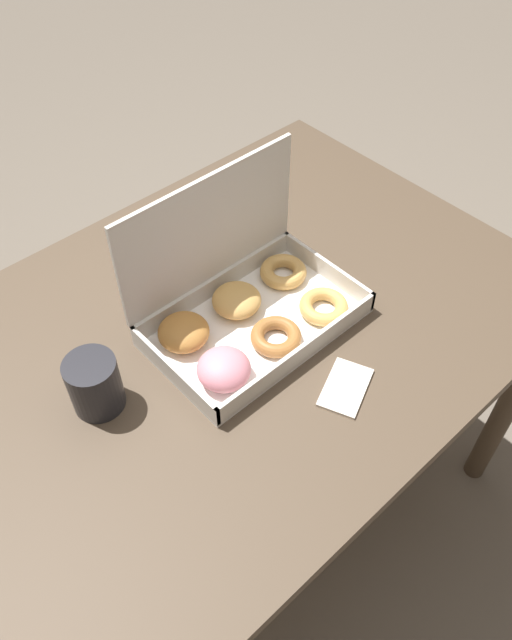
% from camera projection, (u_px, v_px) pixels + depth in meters
% --- Properties ---
extents(ground_plane, '(8.00, 8.00, 0.00)m').
position_uv_depth(ground_plane, '(242.00, 498.00, 1.80)').
color(ground_plane, '#6B6054').
extents(dining_table, '(1.24, 0.89, 0.77)m').
position_uv_depth(dining_table, '(237.00, 353.00, 1.30)').
color(dining_table, '#4C3D2D').
rests_on(dining_table, ground_plane).
extents(donut_box, '(0.40, 0.26, 0.28)m').
position_uv_depth(donut_box, '(240.00, 306.00, 1.18)').
color(donut_box, white).
rests_on(donut_box, dining_table).
extents(coffee_mug, '(0.09, 0.09, 0.11)m').
position_uv_depth(coffee_mug, '(94.00, 384.00, 1.06)').
color(coffee_mug, '#232328').
rests_on(coffee_mug, dining_table).
extents(paper_napkin, '(0.13, 0.11, 0.01)m').
position_uv_depth(paper_napkin, '(345.00, 387.00, 1.12)').
color(paper_napkin, silver).
rests_on(paper_napkin, dining_table).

